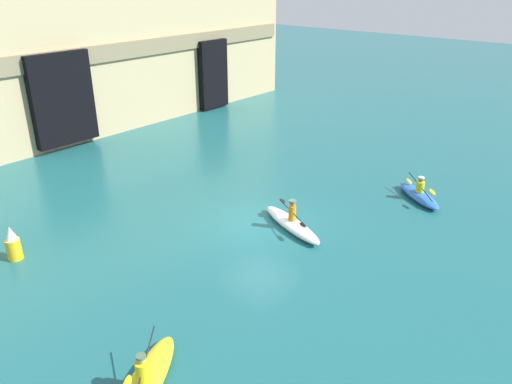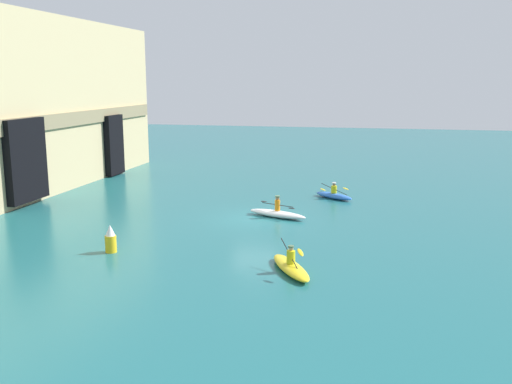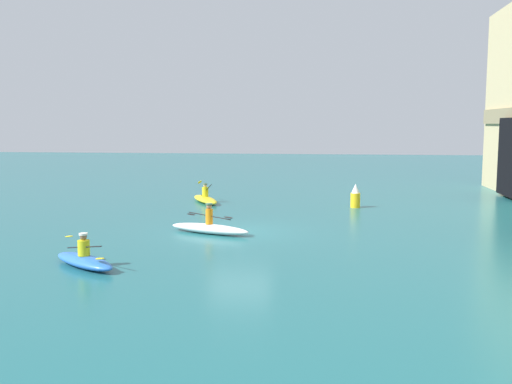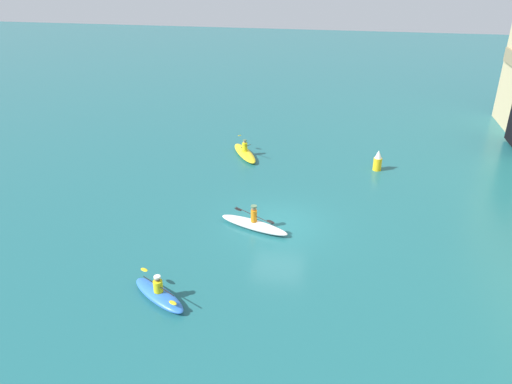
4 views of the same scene
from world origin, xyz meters
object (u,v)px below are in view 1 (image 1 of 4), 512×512
object	(u,v)px
kayak_red	(142,302)
kayak_blue	(292,302)
kayak_green	(274,258)
kayak_orange	(331,290)
marker_buoy	(32,284)

from	to	relation	value
kayak_red	kayak_blue	size ratio (longest dim) A/B	0.76
kayak_green	kayak_blue	distance (m)	14.45
kayak_red	kayak_blue	world-z (taller)	kayak_blue
kayak_red	kayak_blue	bearing A→B (deg)	-35.50
kayak_orange	kayak_blue	bearing A→B (deg)	80.59
kayak_orange	kayak_blue	size ratio (longest dim) A/B	0.86
kayak_orange	kayak_blue	xyz separation A→B (m)	(-2.96, 2.10, -0.01)
kayak_red	marker_buoy	size ratio (longest dim) A/B	1.93
kayak_orange	kayak_blue	distance (m)	3.63
kayak_red	marker_buoy	world-z (taller)	marker_buoy
kayak_blue	kayak_orange	bearing A→B (deg)	158.97
kayak_orange	marker_buoy	distance (m)	15.58
marker_buoy	kayak_green	bearing A→B (deg)	-41.82
kayak_red	marker_buoy	distance (m)	6.49
kayak_blue	kayak_green	bearing A→B (deg)	-160.01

